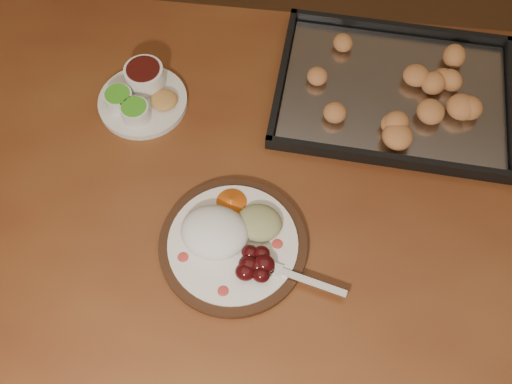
% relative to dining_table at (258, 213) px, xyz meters
% --- Properties ---
extents(ground, '(4.00, 4.00, 0.00)m').
position_rel_dining_table_xyz_m(ground, '(0.13, -0.09, -0.65)').
color(ground, brown).
rests_on(ground, ground).
extents(dining_table, '(1.62, 1.12, 0.75)m').
position_rel_dining_table_xyz_m(dining_table, '(0.00, 0.00, 0.00)').
color(dining_table, brown).
rests_on(dining_table, ground).
extents(dinner_plate, '(0.33, 0.25, 0.06)m').
position_rel_dining_table_xyz_m(dinner_plate, '(-0.01, -0.12, 0.12)').
color(dinner_plate, black).
rests_on(dinner_plate, dining_table).
extents(condiment_saucer, '(0.17, 0.17, 0.06)m').
position_rel_dining_table_xyz_m(condiment_saucer, '(-0.27, 0.13, 0.12)').
color(condiment_saucer, silver).
rests_on(condiment_saucer, dining_table).
extents(baking_tray, '(0.50, 0.39, 0.05)m').
position_rel_dining_table_xyz_m(baking_tray, '(0.20, 0.28, 0.11)').
color(baking_tray, black).
rests_on(baking_tray, dining_table).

